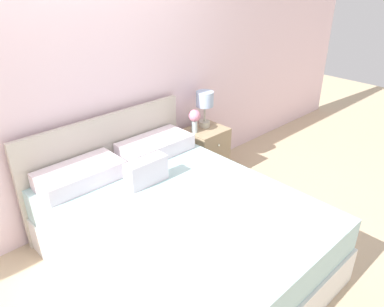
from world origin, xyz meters
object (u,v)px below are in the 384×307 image
bed (175,228)px  flower_vase (195,118)px  nightstand (206,153)px  table_lamp (205,103)px

bed → flower_vase: 1.32m
nightstand → flower_vase: size_ratio=2.30×
table_lamp → flower_vase: table_lamp is taller
nightstand → flower_vase: bearing=171.3°
table_lamp → nightstand: bearing=-118.3°
bed → table_lamp: bed is taller
nightstand → flower_vase: flower_vase is taller
bed → flower_vase: bearing=39.3°
bed → table_lamp: (1.15, 0.83, 0.55)m
table_lamp → flower_vase: bearing=-167.8°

